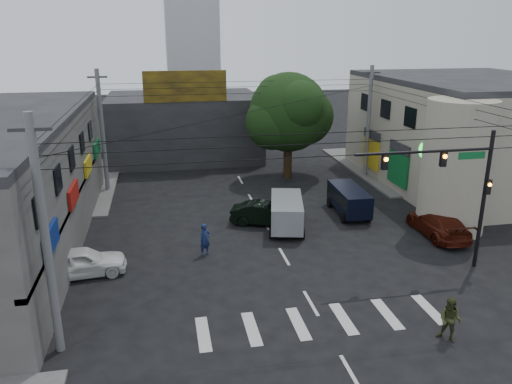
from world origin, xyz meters
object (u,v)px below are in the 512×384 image
object	(u,v)px
utility_pole_far_right	(368,123)
utility_pole_near_left	(46,240)
silver_minivan	(286,214)
pedestrian_olive	(450,320)
dark_sedan	(265,214)
traffic_gantry	(456,179)
street_tree	(289,113)
traffic_officer	(205,240)
white_compact	(81,262)
maroon_sedan	(438,224)
utility_pole_far_left	(102,132)
navy_van	(349,201)

from	to	relation	value
utility_pole_far_right	utility_pole_near_left	bearing A→B (deg)	-135.69
utility_pole_far_right	silver_minivan	xyz separation A→B (m)	(-9.39, -10.06, -3.63)
silver_minivan	pedestrian_olive	world-z (taller)	silver_minivan
pedestrian_olive	dark_sedan	bearing A→B (deg)	156.69
traffic_gantry	dark_sedan	world-z (taller)	traffic_gantry
traffic_gantry	utility_pole_far_right	world-z (taller)	utility_pole_far_right
traffic_gantry	dark_sedan	xyz separation A→B (m)	(-7.87, 7.91, -4.12)
street_tree	traffic_officer	world-z (taller)	street_tree
street_tree	dark_sedan	size ratio (longest dim) A/B	1.90
street_tree	utility_pole_far_right	xyz separation A→B (m)	(6.50, -1.00, -0.87)
dark_sedan	white_compact	world-z (taller)	white_compact
traffic_gantry	silver_minivan	size ratio (longest dim) A/B	1.50
maroon_sedan	pedestrian_olive	distance (m)	11.21
utility_pole_far_right	traffic_officer	size ratio (longest dim) A/B	5.04
utility_pole_far_right	pedestrian_olive	world-z (taller)	utility_pole_far_right
dark_sedan	traffic_gantry	bearing A→B (deg)	-115.21
silver_minivan	white_compact	bearing A→B (deg)	122.58
utility_pole_far_right	pedestrian_olive	bearing A→B (deg)	-104.71
utility_pole_far_left	white_compact	distance (m)	14.74
utility_pole_far_left	dark_sedan	bearing A→B (deg)	-41.02
dark_sedan	utility_pole_far_right	bearing A→B (deg)	-29.28
utility_pole_near_left	dark_sedan	world-z (taller)	utility_pole_near_left
utility_pole_near_left	white_compact	distance (m)	7.37
utility_pole_near_left	utility_pole_far_left	distance (m)	20.50
street_tree	white_compact	world-z (taller)	street_tree
dark_sedan	traffic_officer	bearing A→B (deg)	153.09
street_tree	utility_pole_near_left	xyz separation A→B (m)	(-14.50, -21.50, -0.87)
traffic_gantry	white_compact	xyz separation A→B (m)	(-18.32, 2.78, -4.09)
silver_minivan	navy_van	world-z (taller)	silver_minivan
utility_pole_far_left	navy_van	world-z (taller)	utility_pole_far_left
utility_pole_far_right	white_compact	distance (m)	25.66
street_tree	silver_minivan	distance (m)	12.28
dark_sedan	silver_minivan	world-z (taller)	silver_minivan
traffic_gantry	navy_van	world-z (taller)	traffic_gantry
maroon_sedan	traffic_officer	xyz separation A→B (m)	(-13.97, -0.15, 0.17)
utility_pole_far_left	traffic_gantry	bearing A→B (deg)	-42.86
utility_pole_near_left	pedestrian_olive	xyz separation A→B (m)	(15.02, -2.26, -3.67)
utility_pole_near_left	traffic_gantry	bearing A→B (deg)	10.80
dark_sedan	maroon_sedan	bearing A→B (deg)	-91.00
traffic_gantry	navy_van	distance (m)	9.75
traffic_gantry	white_compact	bearing A→B (deg)	171.38
street_tree	navy_van	size ratio (longest dim) A/B	1.90
utility_pole_far_right	white_compact	xyz separation A→B (m)	(-21.00, -14.22, -3.86)
white_compact	pedestrian_olive	bearing A→B (deg)	-126.38
white_compact	traffic_officer	bearing A→B (deg)	-85.77
traffic_gantry	navy_van	xyz separation A→B (m)	(-1.97, 8.70, -3.93)
traffic_gantry	pedestrian_olive	world-z (taller)	traffic_gantry
maroon_sedan	silver_minivan	world-z (taller)	silver_minivan
traffic_officer	dark_sedan	bearing A→B (deg)	13.43
utility_pole_far_right	utility_pole_far_left	bearing A→B (deg)	180.00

